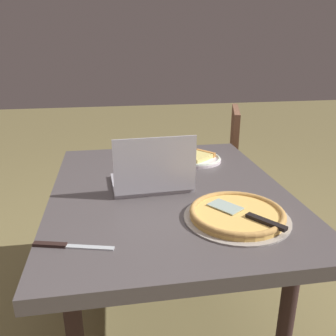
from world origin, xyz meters
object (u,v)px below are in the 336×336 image
pizza_tray (237,214)px  chair_near (215,162)px  laptop (152,177)px  pizza_plate (198,158)px  dining_table (169,205)px  table_knife (65,246)px

pizza_tray → chair_near: chair_near is taller
laptop → pizza_tray: size_ratio=0.91×
chair_near → laptop: bearing=-31.7°
laptop → pizza_plate: 0.42m
dining_table → pizza_plate: (-0.32, 0.20, 0.09)m
pizza_plate → chair_near: bearing=154.4°
laptop → pizza_plate: bearing=139.0°
pizza_tray → table_knife: 0.57m
pizza_plate → pizza_tray: same height
laptop → pizza_plate: laptop is taller
chair_near → pizza_plate: bearing=-25.6°
laptop → dining_table: bearing=79.3°
pizza_tray → chair_near: size_ratio=0.42×
pizza_plate → chair_near: (-0.56, 0.27, -0.22)m
laptop → pizza_tray: (0.31, 0.26, -0.03)m
chair_near → dining_table: bearing=-28.1°
dining_table → pizza_tray: 0.37m
table_knife → chair_near: size_ratio=0.28×
laptop → pizza_tray: bearing=39.5°
pizza_plate → pizza_tray: 0.62m
dining_table → laptop: bearing=-100.7°
dining_table → table_knife: 0.54m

